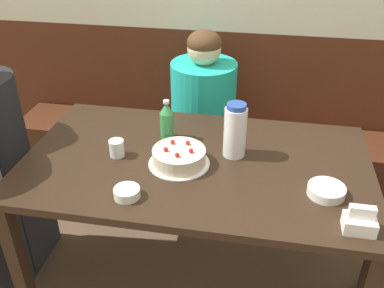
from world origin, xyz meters
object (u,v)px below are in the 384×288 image
at_px(water_pitcher, 235,131).
at_px(napkin_holder, 360,222).
at_px(soju_bottle, 167,121).
at_px(person_teal_shirt, 203,124).
at_px(bench_seat, 217,161).
at_px(bowl_rice_small, 326,191).
at_px(glass_water_tall, 117,148).
at_px(bowl_soup_white, 127,193).
at_px(birthday_cake, 179,157).

bearing_deg(water_pitcher, napkin_holder, -41.15).
bearing_deg(soju_bottle, person_teal_shirt, 80.46).
height_order(bench_seat, person_teal_shirt, person_teal_shirt).
relative_size(bowl_rice_small, glass_water_tall, 1.92).
height_order(soju_bottle, glass_water_tall, soju_bottle).
bearing_deg(person_teal_shirt, soju_bottle, -9.54).
relative_size(water_pitcher, napkin_holder, 2.27).
xyz_separation_m(napkin_holder, bowl_rice_small, (-0.09, 0.19, -0.02)).
bearing_deg(napkin_holder, glass_water_tall, 162.44).
bearing_deg(bowl_soup_white, birthday_cake, 60.06).
xyz_separation_m(water_pitcher, soju_bottle, (-0.33, 0.09, -0.03)).
distance_m(bowl_soup_white, person_teal_shirt, 1.04).
distance_m(water_pitcher, person_teal_shirt, 0.74).
bearing_deg(bench_seat, bowl_rice_small, -61.07).
xyz_separation_m(soju_bottle, bowl_soup_white, (-0.05, -0.47, -0.07)).
relative_size(birthday_cake, soju_bottle, 1.36).
xyz_separation_m(bench_seat, soju_bottle, (-0.17, -0.66, 0.63)).
bearing_deg(napkin_holder, water_pitcher, 138.85).
bearing_deg(soju_bottle, birthday_cake, -64.22).
bearing_deg(person_teal_shirt, napkin_holder, 34.46).
height_order(birthday_cake, bowl_soup_white, birthday_cake).
height_order(water_pitcher, napkin_holder, water_pitcher).
xyz_separation_m(birthday_cake, glass_water_tall, (-0.29, 0.02, 0.00)).
distance_m(water_pitcher, bowl_soup_white, 0.54).
bearing_deg(napkin_holder, bowl_rice_small, 116.33).
bearing_deg(bowl_soup_white, bench_seat, 79.21).
relative_size(birthday_cake, glass_water_tall, 3.48).
height_order(bowl_rice_small, person_teal_shirt, person_teal_shirt).
distance_m(napkin_holder, bowl_soup_white, 0.85).
xyz_separation_m(bowl_rice_small, person_teal_shirt, (-0.62, 0.85, -0.22)).
bearing_deg(napkin_holder, bench_seat, 118.52).
xyz_separation_m(bench_seat, napkin_holder, (0.63, -1.17, 0.58)).
relative_size(soju_bottle, napkin_holder, 1.77).
xyz_separation_m(birthday_cake, bowl_rice_small, (0.61, -0.11, -0.02)).
height_order(bench_seat, glass_water_tall, glass_water_tall).
distance_m(bench_seat, bowl_rice_small, 1.25).
bearing_deg(soju_bottle, napkin_holder, -32.30).
bearing_deg(bowl_rice_small, napkin_holder, -63.67).
xyz_separation_m(glass_water_tall, person_teal_shirt, (0.27, 0.73, -0.24)).
xyz_separation_m(water_pitcher, glass_water_tall, (-0.51, -0.10, -0.08)).
xyz_separation_m(bowl_soup_white, person_teal_shirt, (0.14, 1.01, -0.22)).
distance_m(bench_seat, bowl_soup_white, 1.28).
distance_m(bench_seat, soju_bottle, 0.93).
xyz_separation_m(bowl_soup_white, glass_water_tall, (-0.14, 0.28, 0.02)).
bearing_deg(birthday_cake, person_teal_shirt, 91.02).
bearing_deg(person_teal_shirt, birthday_cake, 1.02).
distance_m(water_pitcher, bowl_rice_small, 0.46).
height_order(birthday_cake, person_teal_shirt, person_teal_shirt).
bearing_deg(napkin_holder, bowl_soup_white, 177.66).
height_order(napkin_holder, person_teal_shirt, person_teal_shirt).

